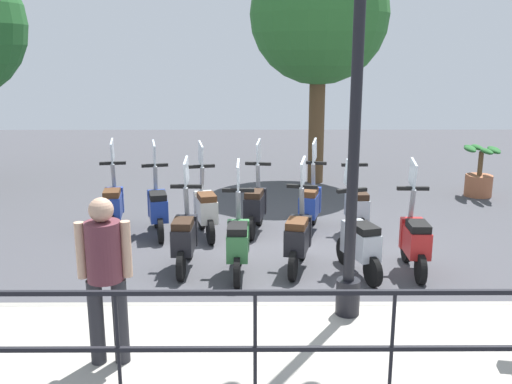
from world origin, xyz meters
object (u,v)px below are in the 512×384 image
scooter_near_3 (238,242)px  scooter_near_0 (415,239)px  scooter_far_2 (255,205)px  scooter_far_3 (205,208)px  tree_distant (319,16)px  scooter_far_1 (310,203)px  scooter_far_0 (356,206)px  scooter_far_5 (113,204)px  scooter_near_2 (298,236)px  scooter_far_4 (158,207)px  pedestrian_distant (105,269)px  scooter_near_1 (359,241)px  lamp_post_near (354,152)px  potted_palm (479,175)px  scooter_near_4 (185,236)px

scooter_near_3 → scooter_near_0: bearing=-87.3°
scooter_far_2 → scooter_far_3: 0.85m
scooter_near_3 → scooter_far_3: 1.78m
tree_distant → scooter_far_1: tree_distant is taller
scooter_far_0 → scooter_far_5: bearing=85.8°
scooter_near_2 → scooter_near_0: bearing=-80.9°
tree_distant → scooter_far_0: 5.11m
tree_distant → scooter_near_2: bearing=171.4°
scooter_far_4 → scooter_far_0: bearing=-103.3°
pedestrian_distant → scooter_near_3: bearing=151.3°
scooter_near_1 → scooter_far_3: 2.79m
scooter_far_3 → scooter_far_4: bearing=68.9°
lamp_post_near → scooter_near_2: size_ratio=2.67×
scooter_far_5 → pedestrian_distant: bearing=-175.1°
scooter_near_3 → scooter_far_2: same height
scooter_far_4 → scooter_far_1: bearing=-99.1°
lamp_post_near → tree_distant: (7.22, -0.42, 1.77)m
scooter_near_0 → scooter_far_5: bearing=69.8°
scooter_far_0 → potted_palm: bearing=-51.6°
scooter_near_1 → pedestrian_distant: bearing=115.0°
scooter_near_1 → scooter_far_2: 2.36m
scooter_near_1 → scooter_far_5: 4.26m
pedestrian_distant → scooter_near_3: (2.49, -1.13, -0.60)m
scooter_near_4 → scooter_far_2: (1.66, -0.99, 0.00)m
scooter_far_1 → scooter_near_0: bearing=-131.7°
lamp_post_near → scooter_far_5: (3.45, 3.39, -1.48)m
potted_palm → scooter_far_0: (-2.59, 3.05, 0.04)m
scooter_near_3 → scooter_near_4: bearing=73.4°
scooter_far_2 → scooter_far_5: bearing=98.3°
tree_distant → scooter_far_4: bearing=142.5°
scooter_far_1 → scooter_far_3: same height
potted_palm → scooter_near_3: 6.63m
scooter_near_3 → scooter_near_4: 0.78m
pedestrian_distant → scooter_near_2: (2.71, -1.97, -0.60)m
scooter_near_0 → scooter_far_1: bearing=35.5°
scooter_near_1 → scooter_near_3: same height
scooter_near_0 → scooter_far_5: 4.93m
scooter_far_1 → lamp_post_near: bearing=-164.0°
scooter_near_3 → scooter_far_0: size_ratio=1.00×
scooter_near_2 → scooter_far_3: 2.03m
tree_distant → scooter_near_0: bearing=-172.4°
scooter_far_1 → pedestrian_distant: bearing=167.5°
potted_palm → scooter_near_1: size_ratio=0.69×
lamp_post_near → scooter_near_4: (1.73, 2.00, -1.48)m
scooter_far_5 → scooter_far_2: bearing=-99.3°
scooter_far_1 → scooter_near_3: bearing=164.1°
lamp_post_near → scooter_far_4: bearing=38.7°
scooter_far_2 → scooter_far_3: bearing=114.3°
lamp_post_near → scooter_far_2: lamp_post_near is taller
scooter_far_2 → lamp_post_near: bearing=-153.8°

